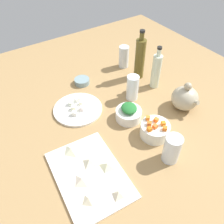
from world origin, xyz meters
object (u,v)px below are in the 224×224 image
(bowl_carrots, at_px, (155,130))
(bottle_0, at_px, (156,71))
(cutting_board, at_px, (89,175))
(drinking_glass_2, at_px, (124,57))
(bowl_small_side, at_px, (82,81))
(bottle_1, at_px, (140,58))
(drinking_glass_0, at_px, (132,88))
(bowl_greens, at_px, (129,114))
(plate_tofu, at_px, (78,109))
(drinking_glass_1, at_px, (172,149))
(teapot, at_px, (185,98))

(bowl_carrots, relative_size, bottle_0, 0.54)
(cutting_board, relative_size, drinking_glass_2, 2.64)
(bottle_0, bearing_deg, bowl_small_side, -127.04)
(bottle_1, height_order, drinking_glass_0, bottle_1)
(cutting_board, xyz_separation_m, bowl_greens, (-0.17, 0.32, 0.02))
(plate_tofu, xyz_separation_m, drinking_glass_1, (0.48, 0.18, 0.06))
(cutting_board, relative_size, teapot, 2.34)
(plate_tofu, height_order, bottle_0, bottle_0)
(cutting_board, relative_size, bowl_small_side, 4.12)
(bowl_carrots, bearing_deg, cutting_board, -87.08)
(bottle_0, bearing_deg, bowl_carrots, -41.04)
(plate_tofu, relative_size, teapot, 1.62)
(bottle_1, bearing_deg, bowl_small_side, -111.37)
(bowl_greens, relative_size, bottle_0, 0.51)
(drinking_glass_0, height_order, drinking_glass_2, drinking_glass_0)
(cutting_board, bearing_deg, drinking_glass_0, 123.73)
(plate_tofu, relative_size, drinking_glass_0, 1.79)
(bottle_0, bearing_deg, bottle_1, -173.46)
(plate_tofu, height_order, bowl_carrots, bowl_carrots)
(plate_tofu, xyz_separation_m, bowl_carrots, (0.34, 0.21, 0.03))
(teapot, bearing_deg, bowl_greens, -107.51)
(bottle_0, bearing_deg, drinking_glass_1, -33.75)
(bowl_greens, xyz_separation_m, bowl_carrots, (0.15, 0.03, 0.01))
(bowl_small_side, bearing_deg, teapot, 35.61)
(bottle_0, relative_size, drinking_glass_1, 1.88)
(plate_tofu, bearing_deg, bowl_greens, 42.82)
(cutting_board, height_order, bowl_greens, bowl_greens)
(bowl_carrots, height_order, bottle_0, bottle_0)
(plate_tofu, bearing_deg, drinking_glass_1, 20.62)
(bottle_0, bearing_deg, drinking_glass_0, -85.33)
(plate_tofu, bearing_deg, bowl_small_side, 145.96)
(plate_tofu, height_order, drinking_glass_2, drinking_glass_2)
(bowl_small_side, distance_m, bottle_1, 0.36)
(cutting_board, bearing_deg, bowl_carrots, 92.92)
(bowl_small_side, xyz_separation_m, drinking_glass_1, (0.66, 0.05, 0.05))
(bowl_small_side, bearing_deg, cutting_board, -25.79)
(teapot, xyz_separation_m, drinking_glass_2, (-0.48, -0.03, 0.01))
(bowl_small_side, distance_m, drinking_glass_2, 0.31)
(bowl_carrots, xyz_separation_m, bottle_0, (-0.28, 0.24, 0.07))
(teapot, xyz_separation_m, bottle_1, (-0.34, -0.02, 0.06))
(drinking_glass_0, distance_m, drinking_glass_1, 0.41)
(drinking_glass_1, xyz_separation_m, drinking_glass_2, (-0.68, 0.25, 0.00))
(bottle_0, bearing_deg, drinking_glass_2, -174.60)
(cutting_board, bearing_deg, drinking_glass_2, 134.56)
(bowl_greens, xyz_separation_m, drinking_glass_0, (-0.12, 0.11, 0.04))
(teapot, bearing_deg, cutting_board, -82.43)
(bowl_carrots, bearing_deg, bowl_greens, -167.01)
(drinking_glass_0, xyz_separation_m, drinking_glass_1, (0.40, -0.11, -0.00))
(cutting_board, xyz_separation_m, bowl_carrots, (-0.02, 0.35, 0.03))
(bowl_carrots, bearing_deg, bottle_1, 150.53)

